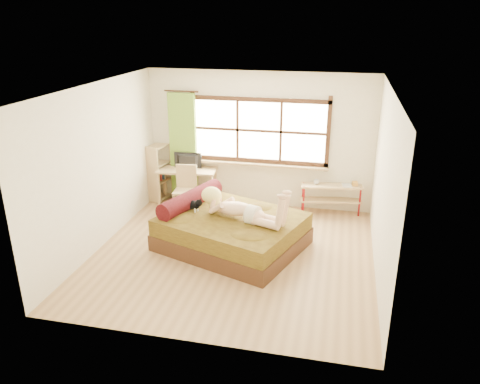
% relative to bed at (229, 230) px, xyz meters
% --- Properties ---
extents(floor, '(4.50, 4.50, 0.00)m').
position_rel_bed_xyz_m(floor, '(0.13, -0.28, -0.30)').
color(floor, '#9E754C').
rests_on(floor, ground).
extents(ceiling, '(4.50, 4.50, 0.00)m').
position_rel_bed_xyz_m(ceiling, '(0.13, -0.28, 2.40)').
color(ceiling, white).
rests_on(ceiling, wall_back).
extents(wall_back, '(4.50, 0.00, 4.50)m').
position_rel_bed_xyz_m(wall_back, '(0.13, 1.97, 1.05)').
color(wall_back, silver).
rests_on(wall_back, floor).
extents(wall_front, '(4.50, 0.00, 4.50)m').
position_rel_bed_xyz_m(wall_front, '(0.13, -2.53, 1.05)').
color(wall_front, silver).
rests_on(wall_front, floor).
extents(wall_left, '(0.00, 4.50, 4.50)m').
position_rel_bed_xyz_m(wall_left, '(-2.12, -0.28, 1.05)').
color(wall_left, silver).
rests_on(wall_left, floor).
extents(wall_right, '(0.00, 4.50, 4.50)m').
position_rel_bed_xyz_m(wall_right, '(2.38, -0.28, 1.05)').
color(wall_right, silver).
rests_on(wall_right, floor).
extents(window, '(2.80, 0.16, 1.46)m').
position_rel_bed_xyz_m(window, '(0.13, 1.94, 1.21)').
color(window, '#FFEDBF').
rests_on(window, wall_back).
extents(curtain, '(0.55, 0.10, 2.20)m').
position_rel_bed_xyz_m(curtain, '(-1.42, 1.85, 0.85)').
color(curtain, '#5B8424').
rests_on(curtain, wall_back).
extents(bed, '(2.66, 2.39, 0.83)m').
position_rel_bed_xyz_m(bed, '(0.00, 0.00, 0.00)').
color(bed, '#371A10').
rests_on(bed, floor).
extents(woman, '(1.59, 0.93, 0.66)m').
position_rel_bed_xyz_m(woman, '(0.20, -0.07, 0.58)').
color(woman, beige).
rests_on(woman, bed).
extents(kitten, '(0.35, 0.23, 0.26)m').
position_rel_bed_xyz_m(kitten, '(-0.67, 0.08, 0.38)').
color(kitten, black).
rests_on(kitten, bed).
extents(desk, '(1.23, 0.64, 0.74)m').
position_rel_bed_xyz_m(desk, '(-1.30, 1.67, 0.35)').
color(desk, tan).
rests_on(desk, floor).
extents(monitor, '(0.57, 0.12, 0.32)m').
position_rel_bed_xyz_m(monitor, '(-1.30, 1.72, 0.61)').
color(monitor, black).
rests_on(monitor, desk).
extents(chair, '(0.45, 0.45, 0.93)m').
position_rel_bed_xyz_m(chair, '(-1.21, 1.30, 0.22)').
color(chair, tan).
rests_on(chair, floor).
extents(pipe_shelf, '(1.21, 0.48, 0.67)m').
position_rel_bed_xyz_m(pipe_shelf, '(1.62, 1.79, 0.13)').
color(pipe_shelf, tan).
rests_on(pipe_shelf, floor).
extents(cup, '(0.13, 0.13, 0.09)m').
position_rel_bed_xyz_m(cup, '(1.31, 1.79, 0.33)').
color(cup, gray).
rests_on(cup, pipe_shelf).
extents(book, '(0.21, 0.26, 0.02)m').
position_rel_bed_xyz_m(book, '(1.81, 1.79, 0.30)').
color(book, gray).
rests_on(book, pipe_shelf).
extents(bookshelf, '(0.38, 0.56, 1.19)m').
position_rel_bed_xyz_m(bookshelf, '(-1.95, 1.76, 0.31)').
color(bookshelf, tan).
rests_on(bookshelf, floor).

